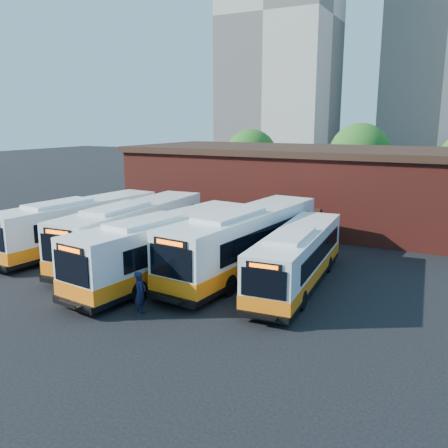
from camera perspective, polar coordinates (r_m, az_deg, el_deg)
The scene contains 11 objects.
ground at distance 24.16m, azimuth -6.62°, elevation -8.45°, with size 220.00×220.00×0.00m, color black.
bus_farwest at distance 33.23m, azimuth -17.04°, elevation -0.30°, with size 3.83×13.04×3.51m.
bus_west at distance 30.24m, azimuth -10.83°, elevation -1.08°, with size 3.38×13.45×3.63m.
bus_midwest at distance 26.29m, azimuth -6.94°, elevation -3.00°, with size 4.28×13.36×3.59m.
bus_mideast at distance 27.02m, azimuth 2.49°, elevation -2.33°, with size 4.12×13.98×3.76m.
bus_east at distance 25.14m, azimuth 8.79°, elevation -4.25°, with size 3.19×11.65×3.14m.
transit_worker at distance 21.71m, azimuth -10.04°, elevation -8.18°, with size 0.73×0.48×2.00m, color black.
depot_building at distance 41.04m, azimuth 9.11°, elevation 4.75°, with size 28.60×12.60×6.40m.
tree_west at distance 55.67m, azimuth 3.27°, elevation 8.25°, with size 6.00×6.00×7.65m.
tree_mid at distance 53.85m, azimuth 16.02°, elevation 8.13°, with size 6.56×6.56×8.36m.
tower_left at distance 99.00m, azimuth 6.93°, elevation 23.43°, with size 20.00×18.00×56.20m.
Camera 1 is at (12.80, -18.64, 8.50)m, focal length 38.00 mm.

